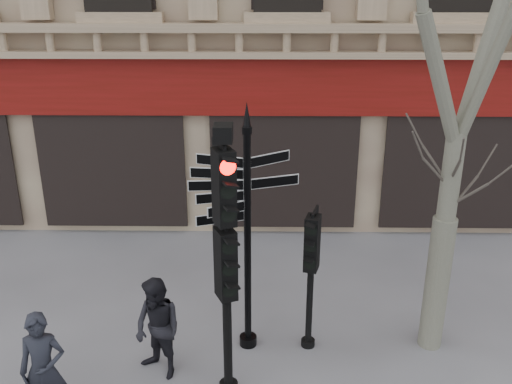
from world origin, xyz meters
TOP-DOWN VIEW (x-y plane):
  - ground at (0.00, 0.00)m, footprint 80.00×80.00m
  - fingerpost at (-0.72, 0.49)m, footprint 2.02×2.02m
  - traffic_signal_main at (-0.99, -0.67)m, footprint 0.55×0.49m
  - traffic_signal_secondary at (0.30, 0.47)m, footprint 0.47×0.39m
  - pedestrian_a at (-3.48, -1.30)m, footprint 0.68×0.49m
  - pedestrian_b at (-2.09, -0.28)m, footprint 1.03×1.00m

SIDE VIEW (x-z plane):
  - ground at x=0.00m, z-range 0.00..0.00m
  - pedestrian_b at x=-2.09m, z-range 0.00..1.67m
  - pedestrian_a at x=-3.48m, z-range 0.00..1.74m
  - traffic_signal_secondary at x=0.30m, z-range 0.48..2.91m
  - traffic_signal_main at x=-0.99m, z-range 0.55..4.72m
  - fingerpost at x=-0.72m, z-range 0.72..4.93m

